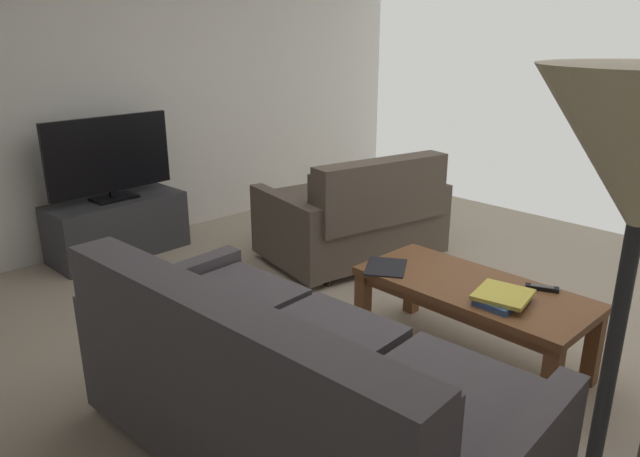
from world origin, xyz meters
name	(u,v)px	position (x,y,z in m)	size (l,w,h in m)	color
ground_plane	(432,346)	(0.00, 0.00, 0.00)	(5.65, 5.41, 0.01)	tan
wall_right	(156,81)	(2.83, 0.00, 1.27)	(0.12, 5.41, 2.54)	white
sofa_main	(286,390)	(-0.17, 1.21, 0.36)	(1.90, 1.00, 0.84)	black
loveseat_near	(356,216)	(1.18, -0.64, 0.35)	(1.07, 1.39, 0.82)	black
coffee_table	(472,297)	(-0.21, -0.02, 0.36)	(1.19, 0.54, 0.43)	brown
floor_lamp	(638,211)	(-1.35, 1.47, 1.39)	(0.37, 0.37, 1.61)	#262628
tv_stand	(118,227)	(2.53, 0.60, 0.22)	(0.48, 1.02, 0.45)	#38383D
flat_tv	(109,157)	(2.53, 0.60, 0.77)	(0.22, 0.97, 0.62)	black
book_stack	(502,298)	(-0.42, 0.07, 0.45)	(0.29, 0.30, 0.05)	#385693
tv_remote	(542,288)	(-0.48, -0.21, 0.44)	(0.16, 0.11, 0.02)	black
loose_magazine	(386,267)	(0.25, 0.13, 0.43)	(0.21, 0.27, 0.01)	black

